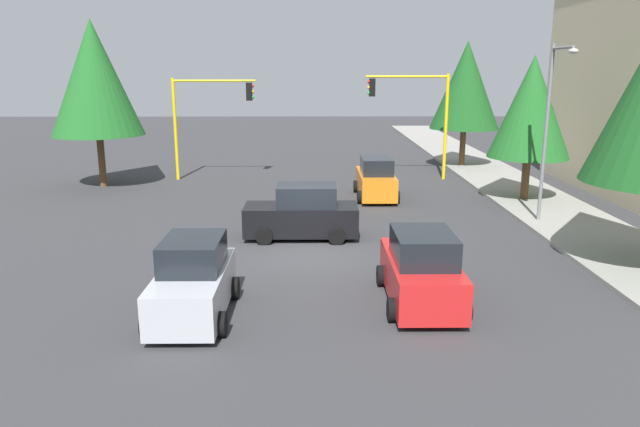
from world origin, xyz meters
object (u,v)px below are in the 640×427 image
at_px(traffic_signal_far_right, 207,108).
at_px(tree_opposite_side, 95,78).
at_px(car_black, 302,214).
at_px(car_red, 421,271).
at_px(tree_roadside_mid, 531,107).
at_px(car_silver, 193,282).
at_px(traffic_signal_far_left, 415,106).
at_px(street_lamp_curbside, 551,115).
at_px(car_orange, 376,180).
at_px(tree_roadside_far, 466,86).

xyz_separation_m(traffic_signal_far_right, tree_opposite_side, (2.00, -5.32, 1.64)).
distance_m(car_black, car_red, 7.11).
height_order(tree_roadside_mid, car_silver, tree_roadside_mid).
height_order(traffic_signal_far_left, tree_opposite_side, tree_opposite_side).
bearing_deg(traffic_signal_far_right, street_lamp_curbside, 55.08).
height_order(traffic_signal_far_right, car_red, traffic_signal_far_right).
bearing_deg(street_lamp_curbside, tree_opposite_side, -112.55).
xyz_separation_m(traffic_signal_far_left, car_black, (12.00, -5.98, -3.20)).
relative_size(tree_opposite_side, car_orange, 2.04).
xyz_separation_m(car_red, car_orange, (-13.26, 0.15, -0.00)).
xyz_separation_m(tree_roadside_mid, tree_opposite_side, (-4.00, -21.00, 1.23)).
bearing_deg(tree_roadside_far, traffic_signal_far_right, -75.24).
bearing_deg(traffic_signal_far_right, traffic_signal_far_left, 90.00).
xyz_separation_m(car_black, car_orange, (-6.94, 3.40, -0.00)).
relative_size(traffic_signal_far_right, car_red, 1.40).
bearing_deg(tree_opposite_side, traffic_signal_far_left, 96.82).
height_order(street_lamp_curbside, car_red, street_lamp_curbside).
height_order(tree_opposite_side, car_red, tree_opposite_side).
bearing_deg(traffic_signal_far_left, car_black, -26.49).
bearing_deg(car_orange, tree_opposite_side, -102.22).
xyz_separation_m(street_lamp_curbside, car_silver, (8.71, -12.05, -3.45)).
relative_size(traffic_signal_far_left, car_silver, 1.54).
bearing_deg(tree_roadside_far, street_lamp_curbside, -1.19).
bearing_deg(car_red, car_silver, -82.37).
xyz_separation_m(traffic_signal_far_left, car_orange, (5.06, -2.58, -3.21)).
height_order(traffic_signal_far_left, street_lamp_curbside, street_lamp_curbside).
relative_size(tree_roadside_mid, car_orange, 1.60).
bearing_deg(street_lamp_curbside, traffic_signal_far_right, -124.92).
relative_size(traffic_signal_far_right, car_orange, 1.34).
distance_m(tree_roadside_mid, car_red, 14.60).
distance_m(traffic_signal_far_right, car_orange, 10.62).
bearing_deg(car_red, traffic_signal_far_right, -154.68).
xyz_separation_m(traffic_signal_far_right, car_red, (18.32, 8.67, -3.06)).
bearing_deg(car_silver, car_red, 97.63).
distance_m(traffic_signal_far_left, tree_opposite_side, 16.90).
xyz_separation_m(tree_roadside_mid, tree_roadside_far, (-10.00, -0.50, 0.70)).
bearing_deg(tree_opposite_side, street_lamp_curbside, 67.45).
bearing_deg(tree_roadside_mid, car_orange, -97.78).
relative_size(traffic_signal_far_left, car_black, 1.41).
distance_m(traffic_signal_far_left, street_lamp_curbside, 10.96).
bearing_deg(tree_opposite_side, tree_roadside_mid, 79.22).
bearing_deg(car_silver, traffic_signal_far_right, -171.56).
bearing_deg(traffic_signal_far_right, tree_roadside_mid, 69.06).
bearing_deg(traffic_signal_far_left, tree_opposite_side, -83.18).
bearing_deg(car_black, tree_roadside_mid, 120.31).
bearing_deg(street_lamp_curbside, car_black, -80.34).
distance_m(tree_opposite_side, car_black, 15.41).
height_order(car_red, car_orange, same).
xyz_separation_m(traffic_signal_far_left, tree_roadside_mid, (6.00, 4.28, 0.27)).
xyz_separation_m(traffic_signal_far_left, car_red, (18.32, -2.73, -3.21)).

